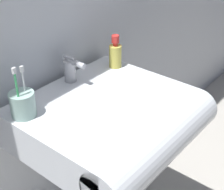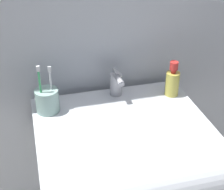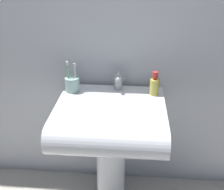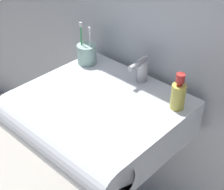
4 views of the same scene
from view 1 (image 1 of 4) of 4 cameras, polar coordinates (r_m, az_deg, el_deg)
The scene contains 5 objects.
sink_pedestal at distance 1.54m, azimuth -1.32°, elevation -15.37°, with size 0.18×0.18×0.60m, color white.
sink_basin at distance 1.26m, azimuth 0.49°, elevation -4.67°, with size 0.60×0.56×0.15m.
faucet at distance 1.35m, azimuth -6.82°, elevation 4.24°, with size 0.05×0.11×0.10m.
toothbrush_cup at distance 1.18m, azimuth -14.62°, elevation -1.43°, with size 0.09×0.09×0.19m.
soap_bottle at distance 1.46m, azimuth 0.54°, elevation 6.77°, with size 0.05×0.05×0.14m.
Camera 1 is at (-0.80, -0.70, 1.41)m, focal length 55.00 mm.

